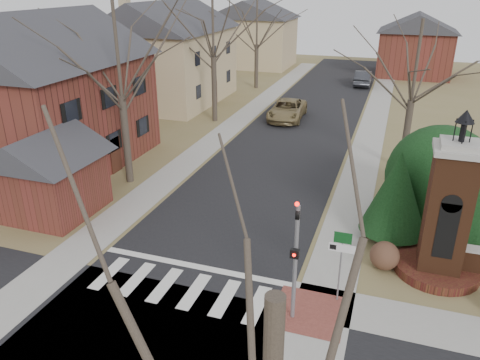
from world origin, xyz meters
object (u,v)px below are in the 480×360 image
at_px(traffic_signal_pole, 296,252).
at_px(distant_car, 363,78).
at_px(pickup_truck, 287,110).
at_px(brick_gate_monument, 445,223).
at_px(sign_post, 341,253).

xyz_separation_m(traffic_signal_pole, distant_car, (-1.32, 39.34, -1.80)).
height_order(traffic_signal_pole, pickup_truck, traffic_signal_pole).
height_order(brick_gate_monument, distant_car, brick_gate_monument).
distance_m(brick_gate_monument, pickup_truck, 22.08).
distance_m(traffic_signal_pole, sign_post, 2.02).
bearing_deg(distant_car, pickup_truck, 72.07).
height_order(sign_post, distant_car, sign_post).
bearing_deg(traffic_signal_pole, distant_car, 91.92).
bearing_deg(pickup_truck, brick_gate_monument, -64.05).
distance_m(pickup_truck, distant_car, 16.26).
bearing_deg(traffic_signal_pole, sign_post, 47.57).
height_order(brick_gate_monument, pickup_truck, brick_gate_monument).
height_order(traffic_signal_pole, brick_gate_monument, brick_gate_monument).
xyz_separation_m(sign_post, pickup_truck, (-7.19, 22.33, -1.18)).
distance_m(sign_post, distant_car, 38.04).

